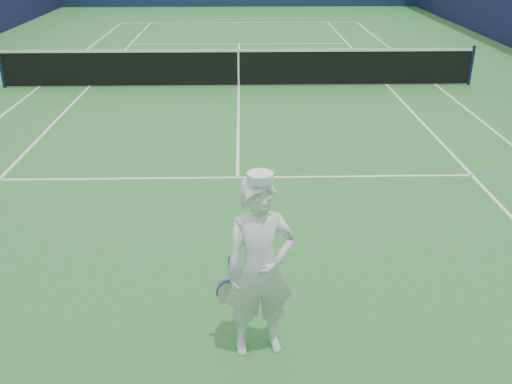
# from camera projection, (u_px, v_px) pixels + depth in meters

# --- Properties ---
(ground) EXTENTS (80.00, 80.00, 0.00)m
(ground) POSITION_uv_depth(u_px,v_px,m) (239.00, 86.00, 15.71)
(ground) COLOR #2B722F
(ground) RESTS_ON ground
(court_markings) EXTENTS (11.03, 23.83, 0.01)m
(court_markings) POSITION_uv_depth(u_px,v_px,m) (239.00, 86.00, 15.71)
(court_markings) COLOR white
(court_markings) RESTS_ON ground
(windscreen_fence) EXTENTS (20.12, 36.12, 4.00)m
(windscreen_fence) POSITION_uv_depth(u_px,v_px,m) (238.00, 11.00, 14.88)
(windscreen_fence) COLOR #101E3D
(windscreen_fence) RESTS_ON ground
(tennis_net) EXTENTS (12.88, 0.09, 1.07)m
(tennis_net) POSITION_uv_depth(u_px,v_px,m) (238.00, 66.00, 15.48)
(tennis_net) COLOR #141E4C
(tennis_net) RESTS_ON ground
(tennis_player) EXTENTS (0.85, 0.57, 1.95)m
(tennis_player) POSITION_uv_depth(u_px,v_px,m) (260.00, 268.00, 5.49)
(tennis_player) COLOR white
(tennis_player) RESTS_ON ground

